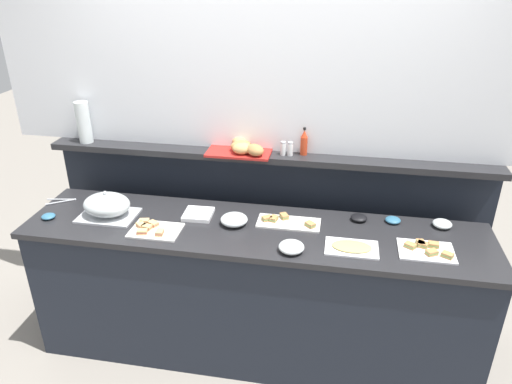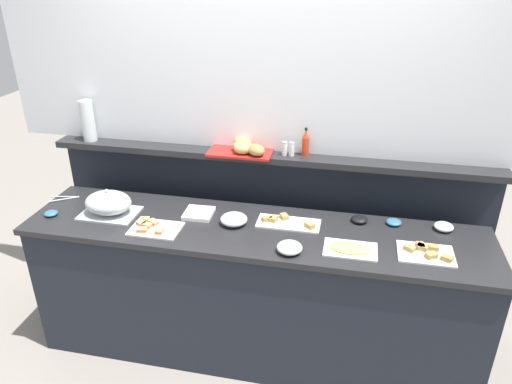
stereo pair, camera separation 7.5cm
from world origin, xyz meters
TOP-DOWN VIEW (x-y plane):
  - ground_plane at (0.00, 0.60)m, footprint 12.00×12.00m
  - buffet_counter at (0.00, 0.00)m, footprint 2.71×0.61m
  - back_ledge_unit at (0.00, 0.48)m, footprint 2.85×0.22m
  - upper_wall_panel at (0.00, 0.51)m, footprint 3.45×0.08m
  - sandwich_platter_front at (0.18, 0.09)m, footprint 0.37×0.16m
  - sandwich_platter_side at (0.95, -0.08)m, footprint 0.29×0.21m
  - sandwich_platter_rear at (-0.57, -0.13)m, footprint 0.29×0.20m
  - cold_cuts_platter at (0.56, -0.12)m, footprint 0.28×0.18m
  - serving_cloche at (-0.90, -0.01)m, footprint 0.34×0.24m
  - glass_bowl_large at (-0.13, 0.03)m, footprint 0.16×0.16m
  - glass_bowl_medium at (1.07, 0.21)m, footprint 0.11×0.11m
  - glass_bowl_small at (0.24, -0.20)m, footprint 0.14×0.14m
  - condiment_bowl_red at (-1.24, -0.10)m, footprint 0.08×0.08m
  - condiment_bowl_teal at (0.80, 0.22)m, footprint 0.09×0.09m
  - condiment_bowl_dark at (0.60, 0.21)m, footprint 0.10×0.10m
  - serving_tongs at (-1.28, 0.12)m, footprint 0.19×0.11m
  - napkin_stack at (-0.36, 0.09)m, footprint 0.18×0.18m
  - hot_sauce_bottle at (0.23, 0.44)m, footprint 0.04×0.04m
  - salt_shaker at (0.11, 0.41)m, footprint 0.03×0.03m
  - pepper_shaker at (0.15, 0.41)m, footprint 0.03×0.03m
  - bread_basket at (-0.14, 0.39)m, footprint 0.40×0.29m
  - water_carafe at (-1.21, 0.41)m, footprint 0.09×0.09m

SIDE VIEW (x-z plane):
  - ground_plane at x=0.00m, z-range 0.00..0.00m
  - buffet_counter at x=0.00m, z-range 0.00..0.92m
  - back_ledge_unit at x=0.00m, z-range 0.03..1.26m
  - serving_tongs at x=-1.28m, z-range 0.91..0.93m
  - cold_cuts_platter at x=0.56m, z-range 0.91..0.94m
  - sandwich_platter_front at x=0.18m, z-range 0.91..0.94m
  - sandwich_platter_side at x=0.95m, z-range 0.91..0.94m
  - sandwich_platter_rear at x=-0.57m, z-range 0.91..0.94m
  - napkin_stack at x=-0.36m, z-range 0.92..0.94m
  - condiment_bowl_red at x=-1.24m, z-range 0.92..0.94m
  - condiment_bowl_teal at x=0.80m, z-range 0.92..0.95m
  - condiment_bowl_dark at x=0.60m, z-range 0.92..0.95m
  - glass_bowl_medium at x=1.07m, z-range 0.91..0.96m
  - glass_bowl_small at x=0.24m, z-range 0.91..0.97m
  - glass_bowl_large at x=-0.13m, z-range 0.91..0.98m
  - serving_cloche at x=-0.90m, z-range 0.90..1.07m
  - bread_basket at x=-0.14m, z-range 1.22..1.30m
  - salt_shaker at x=0.11m, z-range 1.22..1.31m
  - pepper_shaker at x=0.15m, z-range 1.22..1.31m
  - hot_sauce_bottle at x=0.23m, z-range 1.21..1.39m
  - water_carafe at x=-1.21m, z-range 1.22..1.50m
  - upper_wall_panel at x=0.00m, z-range 1.22..2.60m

